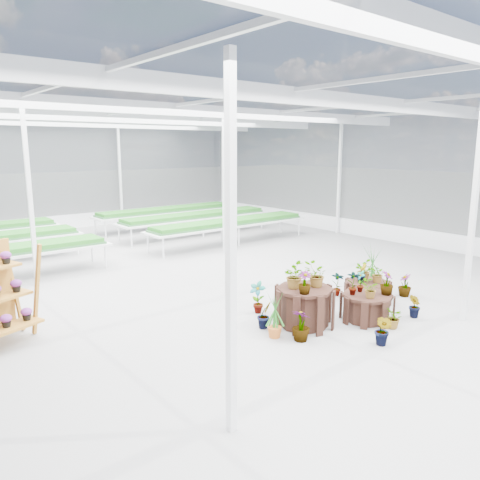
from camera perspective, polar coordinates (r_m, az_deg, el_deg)
ground_plane at (r=10.80m, az=-1.63°, el=-7.36°), size 24.00×24.00×0.00m
greenhouse_shell at (r=10.30m, az=-1.70°, el=4.58°), size 18.00×24.00×4.50m
steel_frame at (r=10.30m, az=-1.70°, el=4.58°), size 18.00×24.00×4.50m
nursery_benches at (r=16.81m, az=-16.77°, el=0.40°), size 16.00×7.00×0.84m
plinth_tall at (r=9.29m, az=7.82°, el=-8.08°), size 1.41×1.41×0.77m
plinth_mid at (r=9.86m, az=15.21°, el=-7.93°), size 1.26×1.26×0.55m
plinth_low at (r=11.03m, az=15.30°, el=-6.09°), size 1.23×1.23×0.46m
nursery_plants at (r=10.14m, az=12.05°, el=-5.58°), size 4.61×3.13×1.29m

